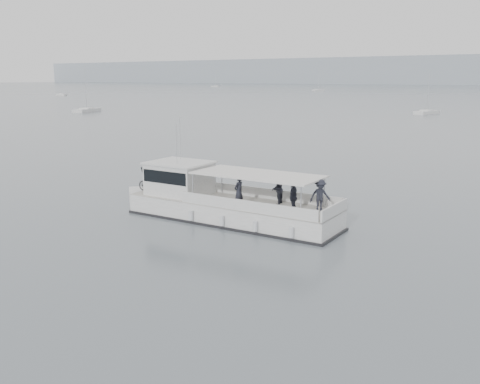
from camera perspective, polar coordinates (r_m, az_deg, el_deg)
The scene contains 2 objects.
ground at distance 28.98m, azimuth -13.46°, elevation -2.77°, with size 1400.00×1400.00×0.00m, color #545E63.
tour_boat at distance 28.10m, azimuth -2.79°, elevation -1.04°, with size 12.98×3.67×5.41m.
Camera 1 is at (21.03, -18.55, 7.29)m, focal length 40.00 mm.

